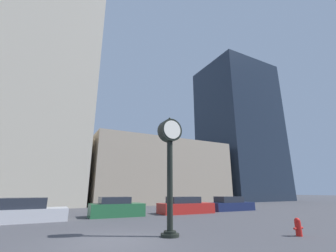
# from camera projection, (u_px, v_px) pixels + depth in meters

# --- Properties ---
(ground_plane) EXTENTS (200.00, 200.00, 0.00)m
(ground_plane) POSITION_uv_depth(u_px,v_px,m) (112.00, 242.00, 8.09)
(ground_plane) COLOR #424247
(building_tall_tower) EXTENTS (15.53, 12.00, 36.93)m
(building_tall_tower) POSITION_uv_depth(u_px,v_px,m) (34.00, 65.00, 30.91)
(building_tall_tower) COLOR #BCB29E
(building_tall_tower) RESTS_ON ground_plane
(building_storefront_row) EXTENTS (20.51, 12.00, 9.06)m
(building_storefront_row) POSITION_uv_depth(u_px,v_px,m) (155.00, 173.00, 35.47)
(building_storefront_row) COLOR gray
(building_storefront_row) RESTS_ON ground_plane
(building_glass_modern) EXTENTS (13.62, 12.00, 27.47)m
(building_glass_modern) POSITION_uv_depth(u_px,v_px,m) (238.00, 131.00, 46.52)
(building_glass_modern) COLOR #1E2838
(building_glass_modern) RESTS_ON ground_plane
(street_clock) EXTENTS (1.03, 0.76, 5.08)m
(street_clock) POSITION_uv_depth(u_px,v_px,m) (170.00, 155.00, 9.99)
(street_clock) COLOR black
(street_clock) RESTS_ON ground_plane
(car_silver) EXTENTS (4.48, 1.83, 1.38)m
(car_silver) POSITION_uv_depth(u_px,v_px,m) (26.00, 212.00, 13.44)
(car_silver) COLOR #BCBCC1
(car_silver) RESTS_ON ground_plane
(car_green) EXTENTS (3.89, 1.97, 1.36)m
(car_green) POSITION_uv_depth(u_px,v_px,m) (116.00, 208.00, 16.26)
(car_green) COLOR #236038
(car_green) RESTS_ON ground_plane
(car_red) EXTENTS (4.60, 2.14, 1.32)m
(car_red) POSITION_uv_depth(u_px,v_px,m) (185.00, 206.00, 18.56)
(car_red) COLOR red
(car_red) RESTS_ON ground_plane
(car_navy) EXTENTS (4.38, 1.98, 1.27)m
(car_navy) POSITION_uv_depth(u_px,v_px,m) (230.00, 205.00, 21.19)
(car_navy) COLOR #19234C
(car_navy) RESTS_ON ground_plane
(fire_hydrant_far) EXTENTS (0.56, 0.24, 0.71)m
(fire_hydrant_far) POSITION_uv_depth(u_px,v_px,m) (298.00, 227.00, 9.28)
(fire_hydrant_far) COLOR red
(fire_hydrant_far) RESTS_ON ground_plane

